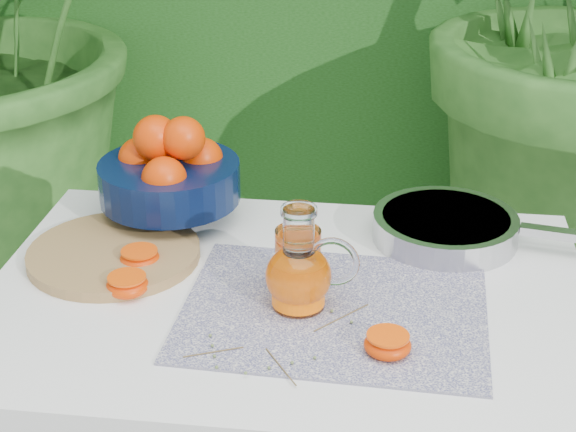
# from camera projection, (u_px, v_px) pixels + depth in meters

# --- Properties ---
(white_table) EXTENTS (1.00, 0.70, 0.75)m
(white_table) POSITION_uv_depth(u_px,v_px,m) (287.00, 333.00, 1.49)
(white_table) COLOR white
(white_table) RESTS_ON ground
(placemat) EXTENTS (0.49, 0.39, 0.00)m
(placemat) POSITION_uv_depth(u_px,v_px,m) (334.00, 310.00, 1.40)
(placemat) COLOR #0C0E46
(placemat) RESTS_ON white_table
(cutting_board) EXTENTS (0.35, 0.35, 0.02)m
(cutting_board) POSITION_uv_depth(u_px,v_px,m) (114.00, 254.00, 1.55)
(cutting_board) COLOR olive
(cutting_board) RESTS_ON white_table
(fruit_bowl) EXTENTS (0.30, 0.30, 0.21)m
(fruit_bowl) POSITION_uv_depth(u_px,v_px,m) (170.00, 172.00, 1.66)
(fruit_bowl) COLOR black
(fruit_bowl) RESTS_ON white_table
(juice_pitcher) EXTENTS (0.15, 0.11, 0.17)m
(juice_pitcher) POSITION_uv_depth(u_px,v_px,m) (300.00, 273.00, 1.38)
(juice_pitcher) COLOR white
(juice_pitcher) RESTS_ON white_table
(juice_tumbler) EXTENTS (0.08, 0.08, 0.11)m
(juice_tumbler) POSITION_uv_depth(u_px,v_px,m) (298.00, 262.00, 1.43)
(juice_tumbler) COLOR white
(juice_tumbler) RESTS_ON white_table
(saute_pan) EXTENTS (0.48, 0.31, 0.05)m
(saute_pan) POSITION_uv_depth(u_px,v_px,m) (448.00, 226.00, 1.61)
(saute_pan) COLOR #B0B0B4
(saute_pan) RESTS_ON white_table
(orange_halves) EXTENTS (0.51, 0.29, 0.03)m
(orange_halves) POSITION_uv_depth(u_px,v_px,m) (211.00, 293.00, 1.42)
(orange_halves) COLOR #EA3E02
(orange_halves) RESTS_ON white_table
(thyme_sprigs) EXTENTS (0.27, 0.23, 0.01)m
(thyme_sprigs) POSITION_uv_depth(u_px,v_px,m) (283.00, 343.00, 1.31)
(thyme_sprigs) COLOR brown
(thyme_sprigs) RESTS_ON white_table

